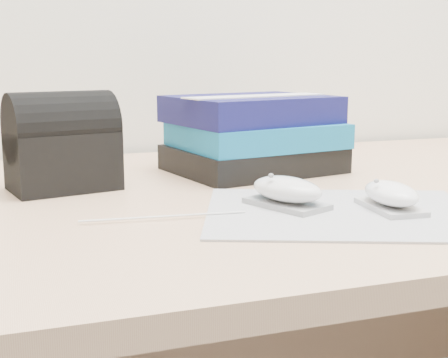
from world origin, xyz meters
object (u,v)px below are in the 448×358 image
object	(u,v)px
desk	(252,319)
mouse_rear	(287,192)
book_stack	(253,134)
pouch	(62,142)
mouse_front	(391,196)

from	to	relation	value
desk	mouse_rear	distance (m)	0.32
book_stack	pouch	distance (m)	0.32
desk	pouch	size ratio (longest dim) A/B	9.68
book_stack	pouch	xyz separation A→B (m)	(-0.32, -0.05, 0.01)
desk	mouse_front	xyz separation A→B (m)	(0.09, -0.25, 0.25)
book_stack	desk	bearing A→B (deg)	-110.89
mouse_front	desk	bearing A→B (deg)	109.00
desk	mouse_rear	size ratio (longest dim) A/B	13.37
mouse_rear	mouse_front	size ratio (longest dim) A/B	1.18
desk	pouch	bearing A→B (deg)	175.35
mouse_rear	book_stack	size ratio (longest dim) A/B	0.41
mouse_front	book_stack	bearing A→B (deg)	100.10
mouse_front	pouch	bearing A→B (deg)	144.06
pouch	desk	bearing A→B (deg)	-4.65
desk	book_stack	bearing A→B (deg)	69.11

